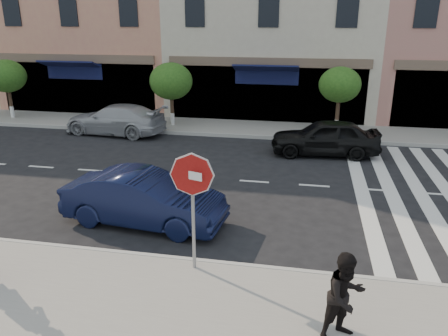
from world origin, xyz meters
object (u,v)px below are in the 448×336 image
car_far_left (115,119)px  car_far_mid (325,137)px  car_near_mid (144,199)px  stop_sign (192,187)px  walker (345,297)px

car_far_left → car_far_mid: size_ratio=1.13×
car_near_mid → car_far_left: size_ratio=0.90×
stop_sign → car_far_mid: stop_sign is taller
car_near_mid → car_far_mid: size_ratio=1.02×
stop_sign → walker: (3.01, -1.61, -1.10)m
stop_sign → car_near_mid: (-1.92, 2.12, -1.32)m
car_near_mid → car_far_left: car_near_mid is taller
walker → car_far_mid: (-0.04, 11.03, -0.22)m
car_near_mid → car_far_mid: bearing=-27.5°
stop_sign → walker: stop_sign is taller
walker → car_far_mid: walker is taller
walker → car_near_mid: (-4.93, 3.73, -0.23)m
car_far_left → walker: bearing=43.9°
car_far_left → stop_sign: bearing=37.7°
car_far_left → car_far_mid: bearing=87.3°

